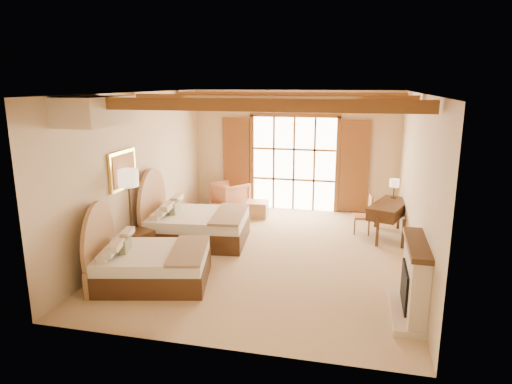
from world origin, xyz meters
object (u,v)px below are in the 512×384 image
(armchair, at_px, (230,196))
(nightstand, at_px, (139,245))
(desk, at_px, (389,219))
(bed_near, at_px, (144,261))
(bed_far, at_px, (191,223))

(armchair, bearing_deg, nightstand, 118.11)
(nightstand, distance_m, desk, 5.44)
(bed_near, height_order, armchair, bed_near)
(bed_far, bearing_deg, armchair, 80.80)
(bed_far, xyz_separation_m, desk, (4.23, 1.26, 0.00))
(bed_near, xyz_separation_m, bed_far, (0.03, 2.15, 0.04))
(armchair, bearing_deg, bed_near, 127.40)
(armchair, relative_size, desk, 0.53)
(nightstand, distance_m, armchair, 3.90)
(nightstand, xyz_separation_m, desk, (4.86, 2.44, 0.14))
(bed_far, relative_size, desk, 1.44)
(nightstand, bearing_deg, armchair, 100.81)
(nightstand, bearing_deg, desk, 48.63)
(bed_near, distance_m, desk, 5.45)
(bed_near, relative_size, nightstand, 3.95)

